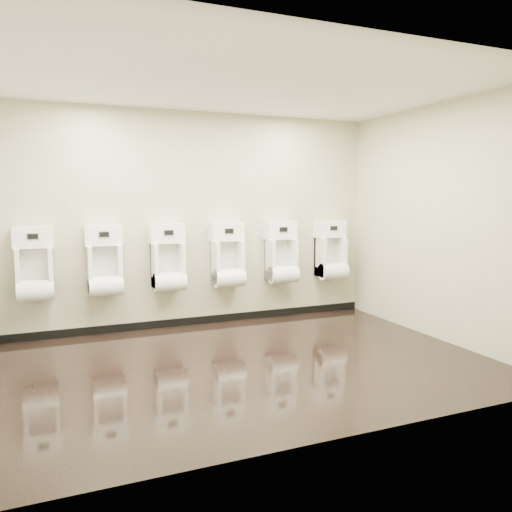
{
  "coord_description": "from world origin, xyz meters",
  "views": [
    {
      "loc": [
        -1.77,
        -4.62,
        1.7
      ],
      "look_at": [
        0.37,
        0.55,
        1.04
      ],
      "focal_mm": 35.0,
      "sensor_mm": 36.0,
      "label": 1
    }
  ],
  "objects_px": {
    "urinal_2": "(168,262)",
    "urinal_1": "(105,266)",
    "urinal_3": "(228,259)",
    "urinal_5": "(331,254)",
    "urinal_4": "(281,257)",
    "urinal_0": "(35,269)"
  },
  "relations": [
    {
      "from": "urinal_2",
      "to": "urinal_1",
      "type": "bearing_deg",
      "value": 180.0
    },
    {
      "from": "urinal_3",
      "to": "urinal_5",
      "type": "distance_m",
      "value": 1.59
    },
    {
      "from": "urinal_1",
      "to": "urinal_4",
      "type": "distance_m",
      "value": 2.37
    },
    {
      "from": "urinal_0",
      "to": "urinal_4",
      "type": "xyz_separation_m",
      "value": [
        3.14,
        0.0,
        0.0
      ]
    },
    {
      "from": "urinal_0",
      "to": "urinal_4",
      "type": "relative_size",
      "value": 1.0
    },
    {
      "from": "urinal_2",
      "to": "urinal_5",
      "type": "xyz_separation_m",
      "value": [
        2.39,
        0.0,
        0.0
      ]
    },
    {
      "from": "urinal_1",
      "to": "urinal_5",
      "type": "distance_m",
      "value": 3.17
    },
    {
      "from": "urinal_1",
      "to": "urinal_3",
      "type": "bearing_deg",
      "value": 0.0
    },
    {
      "from": "urinal_2",
      "to": "urinal_4",
      "type": "relative_size",
      "value": 1.0
    },
    {
      "from": "urinal_0",
      "to": "urinal_1",
      "type": "distance_m",
      "value": 0.78
    },
    {
      "from": "urinal_5",
      "to": "urinal_2",
      "type": "bearing_deg",
      "value": 180.0
    },
    {
      "from": "urinal_0",
      "to": "urinal_4",
      "type": "bearing_deg",
      "value": 0.0
    },
    {
      "from": "urinal_3",
      "to": "urinal_4",
      "type": "xyz_separation_m",
      "value": [
        0.79,
        0.0,
        0.0
      ]
    },
    {
      "from": "urinal_5",
      "to": "urinal_3",
      "type": "bearing_deg",
      "value": 180.0
    },
    {
      "from": "urinal_3",
      "to": "urinal_1",
      "type": "bearing_deg",
      "value": 180.0
    },
    {
      "from": "urinal_4",
      "to": "urinal_5",
      "type": "bearing_deg",
      "value": 0.0
    },
    {
      "from": "urinal_4",
      "to": "urinal_2",
      "type": "bearing_deg",
      "value": 180.0
    },
    {
      "from": "urinal_0",
      "to": "urinal_2",
      "type": "relative_size",
      "value": 1.0
    },
    {
      "from": "urinal_0",
      "to": "urinal_3",
      "type": "xyz_separation_m",
      "value": [
        2.35,
        0.0,
        0.0
      ]
    },
    {
      "from": "urinal_5",
      "to": "urinal_0",
      "type": "bearing_deg",
      "value": 180.0
    },
    {
      "from": "urinal_4",
      "to": "urinal_5",
      "type": "xyz_separation_m",
      "value": [
        0.8,
        0.0,
        0.0
      ]
    },
    {
      "from": "urinal_0",
      "to": "urinal_5",
      "type": "relative_size",
      "value": 1.0
    }
  ]
}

